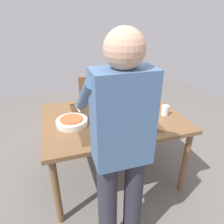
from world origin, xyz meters
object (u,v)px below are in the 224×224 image
object	(u,v)px
water_cup_far_left	(138,123)
dining_table	(112,123)
wine_glass_right	(141,90)
water_cup_near_left	(94,111)
chair_near	(94,104)
dinner_plate_near	(100,106)
wine_bottle	(118,90)
water_cup_near_right	(165,110)
wine_glass_left	(147,88)
person_server	(121,147)
serving_bowl_pasta	(72,122)
dinner_plate_far	(112,124)

from	to	relation	value
water_cup_far_left	dining_table	bearing A→B (deg)	-60.06
wine_glass_right	water_cup_near_left	bearing A→B (deg)	22.20
water_cup_far_left	wine_glass_right	bearing A→B (deg)	-117.07
wine_glass_right	chair_near	bearing A→B (deg)	-48.24
dinner_plate_near	chair_near	bearing A→B (deg)	-96.43
wine_bottle	dinner_plate_near	distance (m)	0.34
wine_glass_right	water_cup_near_left	xyz separation A→B (m)	(0.67, 0.27, -0.06)
wine_bottle	water_cup_far_left	world-z (taller)	wine_bottle
dining_table	water_cup_far_left	size ratio (longest dim) A/B	15.01
wine_glass_right	water_cup_near_right	distance (m)	0.50
wine_glass_left	person_server	bearing A→B (deg)	56.96
wine_glass_right	water_cup_near_right	world-z (taller)	wine_glass_right
dining_table	serving_bowl_pasta	distance (m)	0.44
water_cup_near_right	water_cup_far_left	size ratio (longest dim) A/B	1.11
dinner_plate_far	wine_bottle	bearing A→B (deg)	-113.70
dining_table	wine_bottle	xyz separation A→B (m)	(-0.22, -0.45, 0.18)
chair_near	dinner_plate_near	xyz separation A→B (m)	(0.07, 0.63, 0.24)
wine_glass_left	dinner_plate_far	world-z (taller)	wine_glass_left
dining_table	wine_glass_right	size ratio (longest dim) A/B	9.41
person_server	water_cup_near_left	size ratio (longest dim) A/B	18.25
wine_glass_right	wine_bottle	bearing A→B (deg)	-16.54
wine_glass_left	dinner_plate_near	world-z (taller)	wine_glass_left
wine_glass_left	water_cup_near_right	xyz separation A→B (m)	(0.06, 0.55, -0.05)
wine_glass_right	dinner_plate_near	size ratio (longest dim) A/B	0.66
wine_bottle	dinner_plate_far	distance (m)	0.68
wine_glass_right	dinner_plate_near	bearing A→B (deg)	9.33
wine_glass_right	water_cup_far_left	bearing A→B (deg)	62.93
wine_glass_left	dinner_plate_far	distance (m)	0.88
dining_table	person_server	distance (m)	0.85
wine_glass_left	water_cup_near_right	distance (m)	0.56
wine_glass_left	serving_bowl_pasta	bearing A→B (deg)	24.78
wine_glass_right	dinner_plate_near	world-z (taller)	wine_glass_right
water_cup_near_right	dinner_plate_far	bearing A→B (deg)	3.32
wine_glass_right	water_cup_far_left	xyz separation A→B (m)	(0.33, 0.65, -0.06)
wine_bottle	wine_glass_left	distance (m)	0.38
person_server	dinner_plate_near	bearing A→B (deg)	-96.94
water_cup_far_left	person_server	bearing A→B (deg)	54.92
chair_near	dinner_plate_near	size ratio (longest dim) A/B	3.96
chair_near	dinner_plate_far	size ratio (longest dim) A/B	3.96
water_cup_near_left	water_cup_near_right	distance (m)	0.75
wine_glass_right	dining_table	bearing A→B (deg)	36.29
dining_table	wine_glass_right	world-z (taller)	wine_glass_right
person_server	wine_glass_right	distance (m)	1.35
person_server	water_cup_near_right	xyz separation A→B (m)	(-0.73, -0.65, -0.14)
water_cup_near_right	serving_bowl_pasta	bearing A→B (deg)	-5.01
person_server	wine_glass_left	bearing A→B (deg)	-123.04
chair_near	dinner_plate_far	xyz separation A→B (m)	(0.06, 1.08, 0.24)
dining_table	wine_glass_right	xyz separation A→B (m)	(-0.50, -0.37, 0.18)
water_cup_near_right	dinner_plate_near	size ratio (longest dim) A/B	0.46
water_cup_near_left	water_cup_far_left	world-z (taller)	water_cup_far_left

